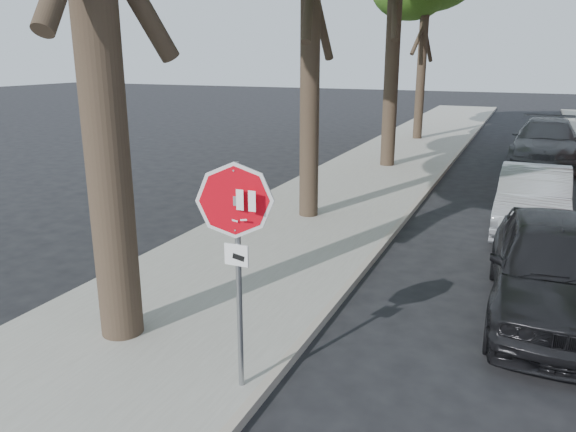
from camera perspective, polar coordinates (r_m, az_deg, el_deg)
name	(u,v)px	position (r m, az deg, el deg)	size (l,w,h in m)	color
ground	(298,408)	(6.59, 0.98, -18.92)	(120.00, 120.00, 0.00)	black
sidewalk_left	(369,177)	(17.99, 8.19, 3.92)	(4.00, 55.00, 0.12)	gray
curb_left	(434,183)	(17.58, 14.66, 3.29)	(0.12, 55.00, 0.13)	#9E9384
stop_sign	(237,234)	(5.97, -5.25, -1.86)	(0.76, 0.34, 2.61)	gray
car_a	(555,268)	(9.15, 25.52, -4.77)	(1.83, 4.54, 1.55)	black
car_b	(533,199)	(13.64, 23.63, 1.57)	(1.46, 4.18, 1.38)	#AEB0B6
car_c	(546,142)	(22.21, 24.71, 6.85)	(2.24, 5.50, 1.60)	#4F4F54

